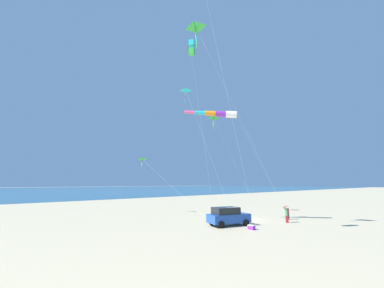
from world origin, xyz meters
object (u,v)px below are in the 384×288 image
at_px(person_child_grey_jacket, 288,212).
at_px(person_child_green_jacket, 236,213).
at_px(parked_car, 228,216).
at_px(cooler_box, 251,227).
at_px(person_adult_flyer, 287,214).
at_px(kite_delta_white_trailing, 143,160).
at_px(kite_windsock_blue_topmost, 218,114).
at_px(kite_box_green_low_center, 192,48).
at_px(kite_delta_rainbow_low_near, 214,119).
at_px(kite_delta_black_fish_shape, 186,91).
at_px(kite_delta_checkered_midright, 196,28).

bearing_deg(person_child_grey_jacket, person_child_green_jacket, -120.78).
height_order(parked_car, cooler_box, parked_car).
bearing_deg(person_adult_flyer, kite_delta_white_trailing, -157.46).
relative_size(parked_car, person_adult_flyer, 2.67).
height_order(person_child_grey_jacket, kite_delta_white_trailing, kite_delta_white_trailing).
bearing_deg(person_child_grey_jacket, kite_windsock_blue_topmost, -118.04).
distance_m(person_child_grey_jacket, kite_windsock_blue_topmost, 14.52).
bearing_deg(person_child_green_jacket, person_adult_flyer, 36.42).
bearing_deg(person_child_grey_jacket, cooler_box, -85.53).
bearing_deg(person_child_grey_jacket, kite_box_green_low_center, -93.79).
relative_size(person_child_green_jacket, kite_delta_white_trailing, 0.13).
distance_m(cooler_box, kite_delta_rainbow_low_near, 13.35).
xyz_separation_m(kite_delta_black_fish_shape, kite_delta_checkered_midright, (9.49, -6.80, 2.36)).
bearing_deg(kite_delta_rainbow_low_near, kite_delta_white_trailing, -167.52).
bearing_deg(kite_box_green_low_center, kite_delta_rainbow_low_near, 119.02).
height_order(cooler_box, person_adult_flyer, person_adult_flyer).
height_order(person_adult_flyer, kite_windsock_blue_topmost, kite_windsock_blue_topmost).
xyz_separation_m(parked_car, cooler_box, (2.81, -0.01, -0.74)).
distance_m(cooler_box, kite_delta_black_fish_shape, 22.13).
height_order(person_child_green_jacket, kite_box_green_low_center, kite_box_green_low_center).
bearing_deg(kite_delta_black_fish_shape, kite_delta_rainbow_low_near, -10.98).
bearing_deg(parked_car, kite_delta_rainbow_low_near, 155.28).
bearing_deg(kite_delta_white_trailing, person_child_green_jacket, 17.37).
height_order(person_adult_flyer, kite_box_green_low_center, kite_box_green_low_center).
relative_size(kite_box_green_low_center, kite_delta_rainbow_low_near, 1.40).
bearing_deg(person_adult_flyer, kite_box_green_low_center, -99.26).
relative_size(parked_car, person_child_grey_jacket, 2.88).
height_order(person_child_green_jacket, kite_windsock_blue_topmost, kite_windsock_blue_topmost).
bearing_deg(kite_delta_checkered_midright, kite_delta_white_trailing, 169.20).
bearing_deg(cooler_box, kite_delta_rainbow_low_near, 166.52).
bearing_deg(kite_windsock_blue_topmost, person_child_grey_jacket, 61.96).
bearing_deg(person_child_green_jacket, person_child_grey_jacket, 59.22).
bearing_deg(kite_windsock_blue_topmost, kite_delta_white_trailing, -170.28).
height_order(person_child_grey_jacket, kite_delta_black_fish_shape, kite_delta_black_fish_shape).
bearing_deg(cooler_box, kite_box_green_low_center, -105.20).
bearing_deg(kite_delta_checkered_midright, person_adult_flyer, 71.16).
relative_size(kite_delta_black_fish_shape, kite_delta_checkered_midright, 0.88).
height_order(kite_delta_checkered_midright, kite_delta_white_trailing, kite_delta_checkered_midright).
distance_m(person_child_green_jacket, kite_delta_black_fish_shape, 19.31).
relative_size(person_child_grey_jacket, kite_delta_checkered_midright, 0.08).
distance_m(person_child_grey_jacket, kite_delta_white_trailing, 21.03).
bearing_deg(kite_delta_rainbow_low_near, person_child_grey_jacket, 54.81).
relative_size(parked_car, cooler_box, 7.47).
height_order(cooler_box, person_child_grey_jacket, person_child_grey_jacket).
xyz_separation_m(person_child_grey_jacket, kite_delta_white_trailing, (-17.19, -9.95, 6.89)).
bearing_deg(person_adult_flyer, kite_delta_checkered_midright, -108.84).
xyz_separation_m(kite_windsock_blue_topmost, kite_delta_white_trailing, (-13.09, -2.24, -4.71)).
distance_m(kite_box_green_low_center, kite_delta_white_trailing, 19.13).
distance_m(cooler_box, person_child_grey_jacket, 8.73).
height_order(person_child_green_jacket, person_child_grey_jacket, person_child_green_jacket).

